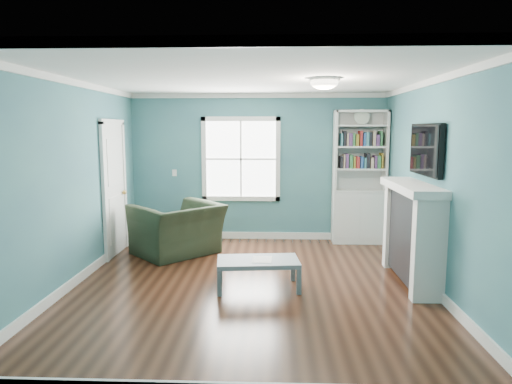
{
  "coord_description": "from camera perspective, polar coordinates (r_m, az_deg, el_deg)",
  "views": [
    {
      "loc": [
        0.29,
        -5.62,
        1.98
      ],
      "look_at": [
        0.05,
        0.4,
        1.15
      ],
      "focal_mm": 32.0,
      "sensor_mm": 36.0,
      "label": 1
    }
  ],
  "objects": [
    {
      "name": "bookshelf",
      "position": [
        8.13,
        12.73,
        0.2
      ],
      "size": [
        0.9,
        0.35,
        2.31
      ],
      "color": "silver",
      "rests_on": "ground"
    },
    {
      "name": "coffee_table",
      "position": [
        5.76,
        0.25,
        -8.89
      ],
      "size": [
        1.06,
        0.65,
        0.37
      ],
      "rotation": [
        0.0,
        0.0,
        0.1
      ],
      "color": "#535D64",
      "rests_on": "ground"
    },
    {
      "name": "door",
      "position": [
        7.51,
        -17.29,
        0.58
      ],
      "size": [
        0.12,
        0.98,
        2.17
      ],
      "color": "silver",
      "rests_on": "ground"
    },
    {
      "name": "recliner",
      "position": [
        7.34,
        -9.81,
        -3.56
      ],
      "size": [
        1.45,
        1.44,
        1.08
      ],
      "primitive_type": "imported",
      "rotation": [
        0.0,
        0.0,
        -2.36
      ],
      "color": "black",
      "rests_on": "ground"
    },
    {
      "name": "window",
      "position": [
        8.15,
        -1.9,
        4.13
      ],
      "size": [
        1.4,
        0.06,
        1.5
      ],
      "color": "white",
      "rests_on": "room_walls"
    },
    {
      "name": "room_walls",
      "position": [
        5.64,
        -0.7,
        3.81
      ],
      "size": [
        5.0,
        5.0,
        5.0
      ],
      "color": "#366375",
      "rests_on": "ground"
    },
    {
      "name": "trim",
      "position": [
        5.68,
        -0.69,
        0.34
      ],
      "size": [
        4.5,
        5.0,
        2.6
      ],
      "color": "white",
      "rests_on": "ground"
    },
    {
      "name": "tv",
      "position": [
        6.13,
        20.48,
        4.99
      ],
      "size": [
        0.06,
        1.1,
        0.65
      ],
      "primitive_type": "cube",
      "color": "black",
      "rests_on": "fireplace"
    },
    {
      "name": "fireplace",
      "position": [
        6.24,
        18.95,
        -5.02
      ],
      "size": [
        0.44,
        1.58,
        1.3
      ],
      "color": "black",
      "rests_on": "ground"
    },
    {
      "name": "paper_sheet",
      "position": [
        5.74,
        0.75,
        -8.42
      ],
      "size": [
        0.25,
        0.31,
        0.0
      ],
      "primitive_type": "cube",
      "rotation": [
        0.0,
        0.0,
        -0.02
      ],
      "color": "white",
      "rests_on": "coffee_table"
    },
    {
      "name": "ceiling_fixture",
      "position": [
        5.78,
        8.54,
        13.43
      ],
      "size": [
        0.38,
        0.38,
        0.15
      ],
      "color": "white",
      "rests_on": "room_walls"
    },
    {
      "name": "floor",
      "position": [
        5.97,
        -0.67,
        -11.51
      ],
      "size": [
        5.0,
        5.0,
        0.0
      ],
      "primitive_type": "plane",
      "color": "black",
      "rests_on": "ground"
    },
    {
      "name": "light_switch",
      "position": [
        8.34,
        -10.15,
        2.38
      ],
      "size": [
        0.08,
        0.01,
        0.12
      ],
      "primitive_type": "cube",
      "color": "white",
      "rests_on": "room_walls"
    }
  ]
}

